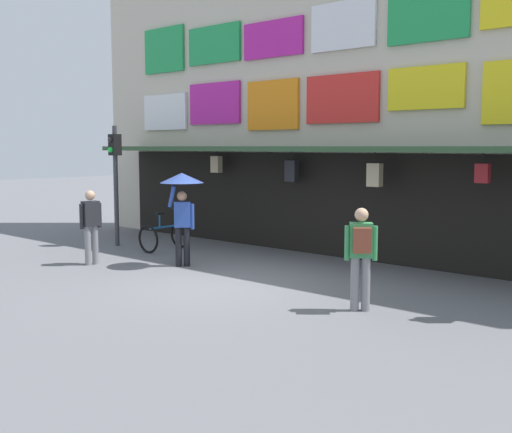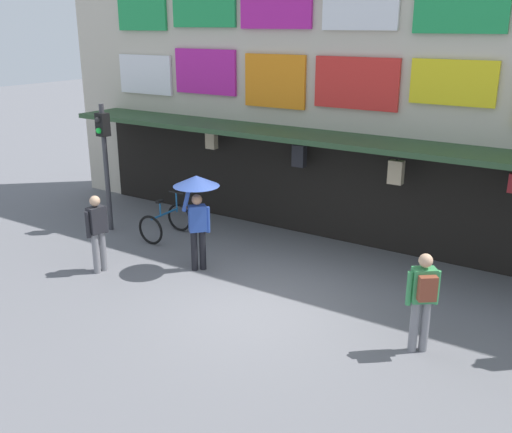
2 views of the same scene
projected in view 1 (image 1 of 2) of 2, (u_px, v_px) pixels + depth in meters
ground_plane at (225, 284)px, 12.09m from camera, size 80.00×80.00×0.00m
shopfront at (356, 92)px, 15.05m from camera, size 18.00×2.60×8.00m
traffic_light_near at (115, 166)px, 16.56m from camera, size 0.29×0.33×3.20m
bicycle_parked at (165, 235)px, 15.98m from camera, size 0.76×1.19×1.05m
pedestrian_in_white at (91, 223)px, 14.01m from camera, size 0.26×0.53×1.68m
pedestrian_in_black at (361, 251)px, 10.02m from camera, size 0.48×0.47×1.68m
pedestrian_with_umbrella at (182, 193)px, 13.74m from camera, size 0.96×0.96×2.08m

